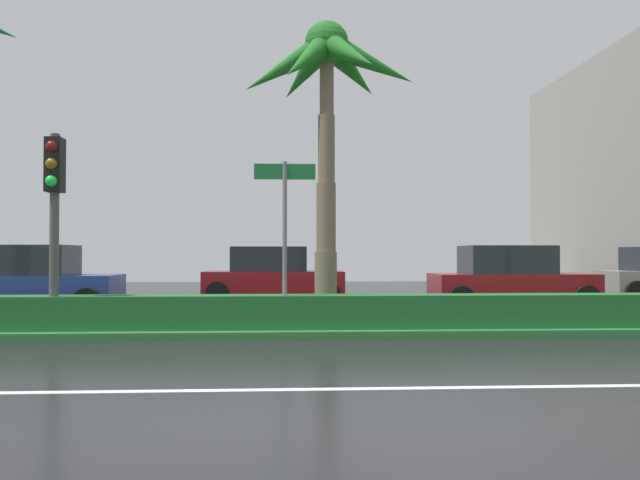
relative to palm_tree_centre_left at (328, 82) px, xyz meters
The scene contains 10 objects.
ground_plane 5.15m from the palm_tree_centre_left, 91.56° to the left, with size 90.00×42.00×0.10m, color black.
near_lane_divider_stripe 7.80m from the palm_tree_centre_left, 90.26° to the right, with size 81.00×0.14×0.01m, color white.
median_strip 4.93m from the palm_tree_centre_left, 161.14° to the left, with size 85.50×4.00×0.15m, color #2D6B33.
median_hedge 4.76m from the palm_tree_centre_left, 91.14° to the right, with size 76.50×0.70×0.60m.
palm_tree_centre_left is the anchor object (origin of this frame).
traffic_signal_median_left 5.72m from the palm_tree_centre_left, 162.43° to the right, with size 0.28×0.43×3.46m.
street_name_sign 3.41m from the palm_tree_centre_left, 119.74° to the right, with size 1.10×0.08×3.00m.
car_in_traffic_leading 9.24m from the palm_tree_centre_left, 152.92° to the left, with size 4.30×2.02×1.72m.
car_in_traffic_second 8.32m from the palm_tree_centre_left, 99.99° to the left, with size 4.30×2.02×1.72m.
car_in_traffic_third 7.90m from the palm_tree_centre_left, 38.40° to the left, with size 4.30×2.02×1.72m.
Camera 1 is at (-0.87, -5.16, 1.49)m, focal length 36.46 mm.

